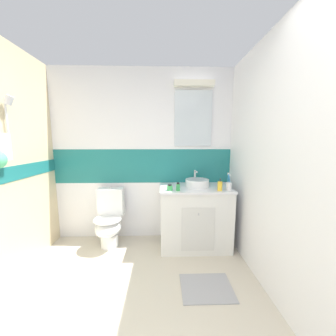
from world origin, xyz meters
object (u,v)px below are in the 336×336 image
Objects in this scene: sink_basin at (197,182)px; perfume_flask_small at (178,187)px; soap_dispenser at (220,186)px; hair_gel_jar at (170,188)px; toothbrush_cup at (229,185)px; toilet at (109,220)px.

sink_basin is 3.41× the size of perfume_flask_small.
soap_dispenser is 0.63m from hair_gel_jar.
toothbrush_cup is at bearing -0.15° from hair_gel_jar.
perfume_flask_small is (-0.53, 0.01, -0.01)m from soap_dispenser.
toilet is at bearing 170.17° from soap_dispenser.
toothbrush_cup is at bearing -8.00° from toilet.
soap_dispenser is at bearing -9.83° from toilet.
toothbrush_cup is (0.37, -0.20, 0.00)m from sink_basin.
perfume_flask_small is at bearing 179.31° from soap_dispenser.
perfume_flask_small is at bearing -177.86° from toothbrush_cup.
toilet is 1.01m from hair_gel_jar.
hair_gel_jar is (-0.10, 0.03, -0.02)m from perfume_flask_small.
sink_basin reaches higher than soap_dispenser.
perfume_flask_small reaches higher than toilet.
hair_gel_jar is (-0.75, 0.00, -0.02)m from toothbrush_cup.
sink_basin reaches higher than toilet.
soap_dispenser reaches higher than perfume_flask_small.
toilet is (-1.23, 0.02, -0.53)m from sink_basin.
soap_dispenser is 1.98× the size of hair_gel_jar.
hair_gel_jar is at bearing -152.52° from sink_basin.
toilet is 5.15× the size of soap_dispenser.
sink_basin is at bearing 38.72° from perfume_flask_small.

